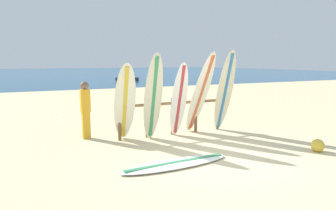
{
  "coord_description": "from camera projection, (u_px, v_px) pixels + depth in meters",
  "views": [
    {
      "loc": [
        -3.74,
        -5.1,
        2.11
      ],
      "look_at": [
        -0.08,
        2.77,
        0.83
      ],
      "focal_mm": 31.39,
      "sensor_mm": 36.0,
      "label": 1
    }
  ],
  "objects": [
    {
      "name": "surfboard_leaning_center_right",
      "position": [
        225.0,
        92.0,
        8.69
      ],
      "size": [
        0.66,
        1.06,
        2.46
      ],
      "color": "beige",
      "rests_on": "ground"
    },
    {
      "name": "surfboard_leaning_far_left",
      "position": [
        125.0,
        103.0,
        7.58
      ],
      "size": [
        0.69,
        1.13,
        2.11
      ],
      "color": "white",
      "rests_on": "ground"
    },
    {
      "name": "surfboard_rack",
      "position": [
        172.0,
        112.0,
        8.53
      ],
      "size": [
        3.26,
        0.09,
        1.08
      ],
      "color": "brown",
      "rests_on": "ground"
    },
    {
      "name": "small_boat_offshore",
      "position": [
        127.0,
        78.0,
        33.49
      ],
      "size": [
        2.55,
        2.16,
        0.71
      ],
      "color": "#333842",
      "rests_on": "ocean_water"
    },
    {
      "name": "ground_plane",
      "position": [
        224.0,
        159.0,
        6.44
      ],
      "size": [
        120.0,
        120.0,
        0.0
      ],
      "primitive_type": "plane",
      "color": "beige"
    },
    {
      "name": "beachgoer_standing",
      "position": [
        85.0,
        107.0,
        8.05
      ],
      "size": [
        0.27,
        0.21,
        1.58
      ],
      "color": "gold",
      "rests_on": "ground"
    },
    {
      "name": "beach_ball",
      "position": [
        318.0,
        145.0,
        6.94
      ],
      "size": [
        0.3,
        0.3,
        0.3
      ],
      "primitive_type": "sphere",
      "color": "gold",
      "rests_on": "ground"
    },
    {
      "name": "surfboard_leaning_left",
      "position": [
        153.0,
        97.0,
        7.75
      ],
      "size": [
        0.52,
        0.66,
        2.36
      ],
      "color": "beige",
      "rests_on": "ground"
    },
    {
      "name": "surfboard_lying_on_sand",
      "position": [
        176.0,
        164.0,
        6.04
      ],
      "size": [
        2.47,
        0.7,
        0.08
      ],
      "color": "white",
      "rests_on": "ground"
    },
    {
      "name": "surfboard_leaning_center_left",
      "position": [
        179.0,
        100.0,
        8.17
      ],
      "size": [
        0.51,
        0.63,
        2.11
      ],
      "color": "white",
      "rests_on": "ground"
    },
    {
      "name": "surfboard_leaning_center",
      "position": [
        200.0,
        94.0,
        8.43
      ],
      "size": [
        0.71,
        1.21,
        2.4
      ],
      "color": "white",
      "rests_on": "ground"
    },
    {
      "name": "ocean_water",
      "position": [
        51.0,
        73.0,
        58.46
      ],
      "size": [
        120.0,
        80.0,
        0.01
      ],
      "primitive_type": "cube",
      "color": "navy",
      "rests_on": "ground"
    }
  ]
}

